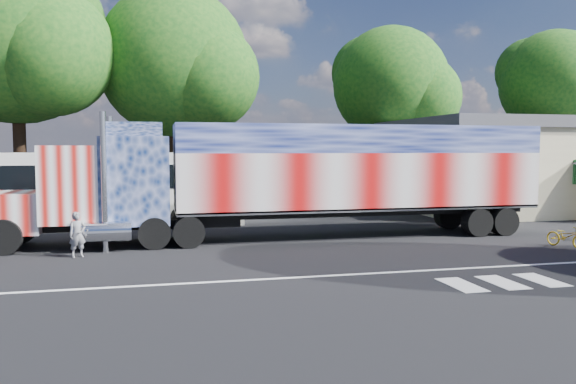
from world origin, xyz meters
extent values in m
plane|color=black|center=(0.00, 0.00, 0.00)|extent=(100.00, 100.00, 0.00)
cube|color=silver|center=(0.00, -3.00, 0.01)|extent=(30.00, 0.15, 0.01)
cube|color=silver|center=(2.80, -4.80, 0.01)|extent=(0.70, 1.60, 0.01)
cube|color=silver|center=(4.00, -4.80, 0.01)|extent=(0.70, 1.60, 0.01)
cube|color=silver|center=(5.20, -4.80, 0.01)|extent=(0.70, 1.60, 0.01)
cube|color=black|center=(-6.72, 3.67, 0.76)|extent=(9.82, 1.09, 0.33)
cube|color=#D7827F|center=(-10.21, 3.67, 1.31)|extent=(2.84, 2.40, 1.42)
cube|color=#D7827F|center=(-7.81, 3.67, 2.29)|extent=(1.96, 2.73, 2.73)
cube|color=black|center=(-8.74, 3.67, 2.78)|extent=(0.07, 2.29, 0.98)
cube|color=#495988|center=(-5.63, 3.67, 2.40)|extent=(2.40, 2.73, 3.16)
cube|color=#495988|center=(-5.63, 3.67, 4.20)|extent=(1.96, 2.62, 0.55)
cylinder|color=silver|center=(-6.61, 5.11, 2.40)|extent=(0.22, 0.22, 4.80)
cylinder|color=silver|center=(-6.61, 2.23, 2.40)|extent=(0.22, 0.22, 4.80)
cylinder|color=silver|center=(-6.72, 5.09, 0.71)|extent=(1.96, 0.72, 0.72)
cylinder|color=silver|center=(-6.72, 2.25, 0.71)|extent=(1.96, 0.72, 0.72)
cylinder|color=black|center=(-9.88, 2.47, 0.60)|extent=(1.20, 0.38, 1.20)
cylinder|color=black|center=(-9.88, 4.87, 0.60)|extent=(1.20, 0.38, 1.20)
cylinder|color=black|center=(-4.98, 2.52, 0.57)|extent=(1.13, 0.60, 1.13)
cylinder|color=black|center=(-4.98, 4.81, 0.57)|extent=(1.13, 0.60, 1.13)
cylinder|color=black|center=(-3.78, 2.52, 0.57)|extent=(1.13, 0.60, 1.13)
cylinder|color=black|center=(-3.78, 4.81, 0.57)|extent=(1.13, 0.60, 1.13)
cube|color=black|center=(3.09, 3.67, 1.04)|extent=(14.18, 1.20, 0.33)
cube|color=#D57372|center=(3.09, 3.67, 2.29)|extent=(14.62, 2.84, 2.18)
cube|color=#485594|center=(3.09, 3.67, 3.93)|extent=(14.62, 2.84, 1.09)
cube|color=silver|center=(3.09, 3.67, 1.20)|extent=(14.62, 2.84, 0.13)
cube|color=silver|center=(10.42, 3.67, 2.84)|extent=(0.04, 2.73, 3.16)
cylinder|color=black|center=(7.78, 2.52, 0.57)|extent=(1.13, 0.60, 1.13)
cylinder|color=black|center=(7.78, 4.81, 0.57)|extent=(1.13, 0.60, 1.13)
cylinder|color=black|center=(8.98, 2.52, 0.57)|extent=(1.13, 0.60, 1.13)
cylinder|color=black|center=(8.98, 4.81, 0.57)|extent=(1.13, 0.60, 1.13)
cube|color=silver|center=(-6.70, 9.14, 1.69)|extent=(11.57, 2.51, 3.37)
cube|color=black|center=(-6.70, 9.14, 2.31)|extent=(11.18, 2.56, 1.06)
cube|color=black|center=(-6.70, 9.14, 0.43)|extent=(11.57, 2.51, 0.24)
cylinder|color=black|center=(-11.04, 7.93, 0.48)|extent=(0.96, 0.29, 0.96)
cylinder|color=black|center=(-11.04, 10.34, 0.48)|extent=(0.96, 0.29, 0.96)
cylinder|color=black|center=(-3.81, 7.93, 0.48)|extent=(0.96, 0.29, 0.96)
cylinder|color=black|center=(-3.81, 10.34, 0.48)|extent=(0.96, 0.29, 0.96)
cylinder|color=black|center=(-2.95, 7.93, 0.48)|extent=(0.96, 0.29, 0.96)
cylinder|color=black|center=(-2.95, 10.34, 0.48)|extent=(0.96, 0.29, 0.96)
cube|color=#1E5926|center=(12.00, 5.96, 2.40)|extent=(1.60, 0.08, 1.20)
imported|color=slate|center=(-7.43, 1.50, 0.75)|extent=(0.64, 0.54, 1.49)
imported|color=gold|center=(9.44, -0.61, 0.41)|extent=(0.96, 1.64, 0.81)
cylinder|color=black|center=(10.86, 18.39, 3.17)|extent=(0.70, 0.70, 6.35)
sphere|color=#255817|center=(10.86, 18.39, 7.93)|extent=(7.89, 7.89, 7.89)
sphere|color=#255817|center=(12.44, 17.21, 7.03)|extent=(5.52, 5.52, 5.52)
sphere|color=#255817|center=(9.68, 19.58, 8.84)|extent=(5.13, 5.13, 5.13)
cylinder|color=black|center=(-3.72, 17.63, 3.54)|extent=(0.70, 0.70, 7.07)
sphere|color=#255817|center=(-3.72, 17.63, 8.84)|extent=(9.13, 9.13, 9.13)
sphere|color=#255817|center=(-1.89, 16.26, 7.83)|extent=(6.39, 6.39, 6.39)
sphere|color=#255817|center=(-5.09, 19.00, 9.85)|extent=(5.93, 5.93, 5.93)
cylinder|color=black|center=(24.49, 19.35, 3.40)|extent=(0.70, 0.70, 6.81)
sphere|color=#255817|center=(24.49, 19.35, 8.51)|extent=(7.94, 7.94, 7.94)
sphere|color=#255817|center=(23.30, 20.54, 9.48)|extent=(5.16, 5.16, 5.16)
cylinder|color=black|center=(-12.42, 16.96, 3.99)|extent=(0.70, 0.70, 7.97)
sphere|color=#255817|center=(-12.42, 16.96, 9.96)|extent=(10.02, 10.02, 10.02)
sphere|color=#255817|center=(-10.42, 15.46, 8.82)|extent=(7.01, 7.01, 7.01)
camera|label=1|loc=(-4.89, -17.74, 3.52)|focal=35.00mm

